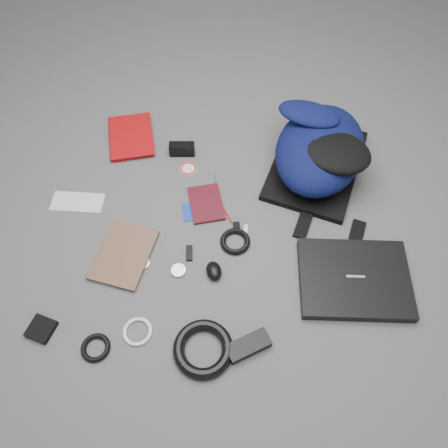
{
  "coord_description": "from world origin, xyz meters",
  "views": [
    {
      "loc": [
        -0.06,
        -0.85,
        1.39
      ],
      "look_at": [
        0.0,
        0.0,
        0.02
      ],
      "focal_mm": 35.0,
      "sensor_mm": 36.0,
      "label": 1
    }
  ],
  "objects": [
    {
      "name": "textbook_red",
      "position": [
        -0.46,
        0.46,
        0.01
      ],
      "size": [
        0.21,
        0.26,
        0.03
      ],
      "primitive_type": "imported",
      "rotation": [
        0.0,
        0.0,
        0.11
      ],
      "color": "#93080D",
      "rests_on": "ground"
    },
    {
      "name": "backpack",
      "position": [
        0.39,
        0.26,
        0.11
      ],
      "size": [
        0.54,
        0.62,
        0.22
      ],
      "primitive_type": null,
      "rotation": [
        0.0,
        0.0,
        -0.43
      ],
      "color": "black",
      "rests_on": "ground"
    },
    {
      "name": "compact_camera",
      "position": [
        -0.15,
        0.37,
        0.03
      ],
      "size": [
        0.11,
        0.04,
        0.06
      ],
      "primitive_type": "cube",
      "rotation": [
        0.0,
        0.0,
        -0.06
      ],
      "color": "black",
      "rests_on": "ground"
    },
    {
      "name": "pen_teal",
      "position": [
        -0.02,
        0.18,
        0.0
      ],
      "size": [
        0.01,
        0.13,
        0.01
      ],
      "primitive_type": "cylinder",
      "rotation": [
        1.57,
        0.0,
        0.05
      ],
      "color": "#0C6A73",
      "rests_on": "ground"
    },
    {
      "name": "cable_coil",
      "position": [
        0.04,
        -0.07,
        0.01
      ],
      "size": [
        0.12,
        0.12,
        0.02
      ],
      "primitive_type": "torus",
      "rotation": [
        0.0,
        0.0,
        -0.13
      ],
      "color": "black",
      "rests_on": "ground"
    },
    {
      "name": "dvd_case",
      "position": [
        -0.06,
        0.11,
        0.01
      ],
      "size": [
        0.14,
        0.18,
        0.01
      ],
      "primitive_type": "cube",
      "rotation": [
        0.0,
        0.0,
        0.13
      ],
      "color": "#3B0B12",
      "rests_on": "ground"
    },
    {
      "name": "pen_red",
      "position": [
        0.01,
        0.06,
        0.0
      ],
      "size": [
        0.05,
        0.11,
        0.01
      ],
      "primitive_type": "cylinder",
      "rotation": [
        1.57,
        0.0,
        0.4
      ],
      "color": "#A3230C",
      "rests_on": "ground"
    },
    {
      "name": "comic_book",
      "position": [
        -0.45,
        -0.07,
        0.01
      ],
      "size": [
        0.25,
        0.29,
        0.02
      ],
      "primitive_type": "imported",
      "rotation": [
        0.0,
        0.0,
        -0.34
      ],
      "color": "#C8760E",
      "rests_on": "ground"
    },
    {
      "name": "headphone_right",
      "position": [
        -0.17,
        -0.17,
        0.01
      ],
      "size": [
        0.05,
        0.05,
        0.01
      ],
      "primitive_type": "cylinder",
      "rotation": [
        0.0,
        0.0,
        -0.06
      ],
      "color": "#B3B2B5",
      "rests_on": "ground"
    },
    {
      "name": "usb_silver",
      "position": [
        0.08,
        -0.02,
        0.0
      ],
      "size": [
        0.02,
        0.04,
        0.01
      ],
      "primitive_type": "cube",
      "rotation": [
        0.0,
        0.0,
        -0.23
      ],
      "color": "silver",
      "rests_on": "ground"
    },
    {
      "name": "mouse",
      "position": [
        -0.05,
        -0.19,
        0.02
      ],
      "size": [
        0.07,
        0.08,
        0.04
      ],
      "primitive_type": "ellipsoid",
      "rotation": [
        0.0,
        0.0,
        0.2
      ],
      "color": "black",
      "rests_on": "ground"
    },
    {
      "name": "white_cable_coil",
      "position": [
        -0.31,
        -0.38,
        0.01
      ],
      "size": [
        0.12,
        0.12,
        0.01
      ],
      "primitive_type": "torus",
      "rotation": [
        0.0,
        0.0,
        0.35
      ],
      "color": "white",
      "rests_on": "ground"
    },
    {
      "name": "earbud_coil",
      "position": [
        -0.44,
        -0.43,
        0.01
      ],
      "size": [
        0.12,
        0.12,
        0.02
      ],
      "primitive_type": "torus",
      "rotation": [
        0.0,
        0.0,
        0.31
      ],
      "color": "black",
      "rests_on": "ground"
    },
    {
      "name": "ground",
      "position": [
        0.0,
        0.0,
        0.0
      ],
      "size": [
        4.0,
        4.0,
        0.0
      ],
      "primitive_type": "plane",
      "color": "#4F4F51",
      "rests_on": "ground"
    },
    {
      "name": "laptop",
      "position": [
        0.43,
        -0.25,
        0.02
      ],
      "size": [
        0.4,
        0.33,
        0.04
      ],
      "primitive_type": "cube",
      "rotation": [
        0.0,
        0.0,
        -0.1
      ],
      "color": "black",
      "rests_on": "ground"
    },
    {
      "name": "key_fob",
      "position": [
        0.05,
        -0.01,
        0.01
      ],
      "size": [
        0.02,
        0.04,
        0.01
      ],
      "primitive_type": "cube",
      "rotation": [
        0.0,
        0.0,
        0.0
      ],
      "color": "black",
      "rests_on": "ground"
    },
    {
      "name": "power_cord_coil",
      "position": [
        -0.1,
        -0.46,
        0.02
      ],
      "size": [
        0.19,
        0.19,
        0.04
      ],
      "primitive_type": "torus",
      "rotation": [
        0.0,
        0.0,
        -0.01
      ],
      "color": "black",
      "rests_on": "ground"
    },
    {
      "name": "envelope",
      "position": [
        -0.56,
        0.15,
        0.0
      ],
      "size": [
        0.21,
        0.12,
        0.0
      ],
      "primitive_type": "cube",
      "rotation": [
        0.0,
        0.0,
        -0.13
      ],
      "color": "silver",
      "rests_on": "ground"
    },
    {
      "name": "id_badge",
      "position": [
        -0.13,
        0.07,
        0.0
      ],
      "size": [
        0.06,
        0.09,
        0.0
      ],
      "primitive_type": "cube",
      "rotation": [
        0.0,
        0.0,
        0.1
      ],
      "color": "#1739AF",
      "rests_on": "ground"
    },
    {
      "name": "pouch",
      "position": [
        -0.62,
        -0.35,
        0.01
      ],
      "size": [
        0.1,
        0.1,
        0.02
      ],
      "primitive_type": "cube",
      "rotation": [
        0.0,
        0.0,
        -0.42
      ],
      "color": "black",
      "rests_on": "ground"
    },
    {
      "name": "usb_black",
      "position": [
        -0.13,
        -0.11,
        0.01
      ],
      "size": [
        0.02,
        0.06,
        0.01
      ],
      "primitive_type": "cube",
      "rotation": [
        0.0,
        0.0,
        -0.03
      ],
      "color": "black",
      "rests_on": "ground"
    },
    {
      "name": "power_brick",
      "position": [
        0.05,
        -0.46,
        0.02
      ],
      "size": [
        0.15,
        0.11,
        0.03
      ],
      "primitive_type": "cube",
      "rotation": [
        0.0,
        0.0,
        0.38
      ],
      "color": "black",
      "rests_on": "ground"
    },
    {
      "name": "headphone_left",
      "position": [
        -0.29,
        -0.14,
        0.01
      ],
      "size": [
        0.05,
        0.05,
        0.01
      ],
      "primitive_type": "cylinder",
      "rotation": [
        0.0,
        0.0,
        0.29
      ],
      "color": "#A8A8AA",
      "rests_on": "ground"
    },
    {
      "name": "sticker_disc",
      "position": [
        -0.13,
        0.29,
        0.0
      ],
      "size": [
        0.07,
        0.07,
        0.0
      ],
      "primitive_type": "cylinder",
      "rotation": [
        0.0,
        0.0,
        -0.05
      ],
      "color": "silver",
      "rests_on": "ground"
    }
  ]
}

